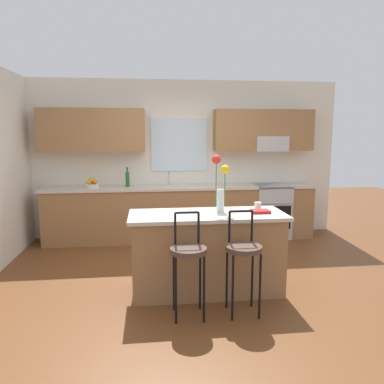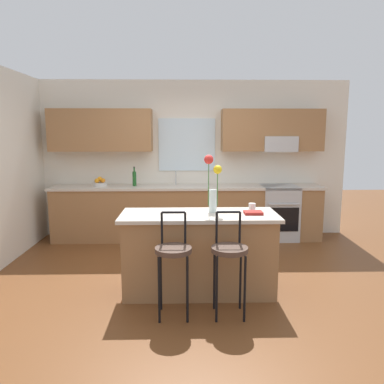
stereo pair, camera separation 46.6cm
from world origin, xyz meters
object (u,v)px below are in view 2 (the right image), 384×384
Objects in this scene: oven_range at (278,212)px; bottle_olive_oil at (134,178)px; bar_stool_near at (173,255)px; fruit_bowl_oranges at (100,183)px; bar_stool_middle at (229,254)px; flower_vase at (213,183)px; mug_ceramic at (252,207)px; cookbook at (253,213)px; kitchen_island at (199,253)px.

bottle_olive_oil reaches higher than oven_range.
oven_range is 3.21m from bar_stool_near.
bottle_olive_oil is at bearing -0.32° from fruit_bowl_oranges.
bar_stool_middle is 1.60× the size of flower_vase.
bar_stool_near is at bearing -142.70° from mug_ceramic.
oven_range is at bearing 68.47° from cookbook.
cookbook reaches higher than kitchen_island.
oven_range is 4.60× the size of cookbook.
fruit_bowl_oranges reaches higher than bar_stool_near.
cookbook is (0.32, 0.51, 0.30)m from bar_stool_middle.
flower_vase reaches higher than mug_ceramic.
mug_ceramic is at bearing 7.21° from flower_vase.
fruit_bowl_oranges is at bearing 137.07° from mug_ceramic.
fruit_bowl_oranges is at bearing 179.68° from bottle_olive_oil.
mug_ceramic is (0.46, 0.06, -0.29)m from flower_vase.
mug_ceramic is (0.34, 0.68, 0.33)m from bar_stool_middle.
oven_range is 0.53× the size of kitchen_island.
flower_vase reaches higher than fruit_bowl_oranges.
flower_vase is at bearing -61.20° from bottle_olive_oil.
mug_ceramic is 3.00m from fruit_bowl_oranges.
kitchen_island is 2.69× the size of flower_vase.
oven_range is 0.88× the size of bar_stool_near.
kitchen_island is 5.37× the size of bottle_olive_oil.
bottle_olive_oil reaches higher than bar_stool_middle.
kitchen_island is 7.29× the size of fruit_bowl_oranges.
flower_vase is (0.43, 0.62, 0.62)m from bar_stool_near.
bar_stool_middle is at bearing -122.30° from cookbook.
mug_ceramic reaches higher than kitchen_island.
bottle_olive_oil is (-1.27, 2.72, 0.42)m from bar_stool_middle.
mug_ceramic is at bearing 63.34° from bar_stool_middle.
bar_stool_middle is 3.31m from fruit_bowl_oranges.
bar_stool_middle is at bearing -64.91° from bottle_olive_oil.
bar_stool_near is (-0.27, -0.55, 0.17)m from kitchen_island.
kitchen_island is 1.68× the size of bar_stool_near.
bar_stool_middle is 0.83m from mug_ceramic.
kitchen_island is at bearing -53.92° from fruit_bowl_oranges.
kitchen_island is 2.45m from bottle_olive_oil.
fruit_bowl_oranges is (-2.19, 2.04, 0.01)m from mug_ceramic.
bar_stool_near is 3.20× the size of bottle_olive_oil.
oven_range is 3.08m from fruit_bowl_oranges.
oven_range is at bearing -0.58° from bottle_olive_oil.
bar_stool_near is 11.58× the size of mug_ceramic.
cookbook is 3.10m from fruit_bowl_oranges.
cookbook is at bearing 30.39° from bar_stool_near.
mug_ceramic is 0.37× the size of fruit_bowl_oranges.
bar_stool_near is 1.00× the size of bar_stool_middle.
oven_range is at bearing -0.53° from fruit_bowl_oranges.
bar_stool_middle is 3.03m from bottle_olive_oil.
fruit_bowl_oranges reaches higher than bar_stool_middle.
bar_stool_near is at bearing -122.79° from oven_range.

